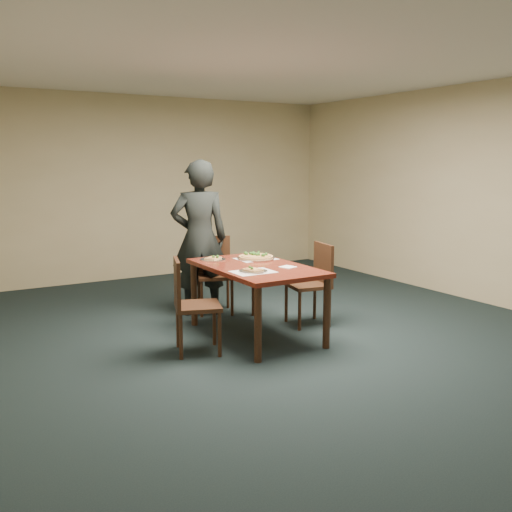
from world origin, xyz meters
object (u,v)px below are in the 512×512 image
chair_left (189,300)px  pizza_pan (256,257)px  chair_right (314,279)px  slice_plate_near (253,271)px  dining_table (256,274)px  slice_plate_far (213,259)px  chair_far (214,269)px  diner (199,238)px

chair_left → pizza_pan: bearing=-46.1°
chair_right → slice_plate_near: 1.07m
dining_table → slice_plate_far: (-0.23, 0.53, 0.10)m
chair_far → diner: (-0.20, -0.03, 0.40)m
chair_left → chair_right: size_ratio=1.00×
chair_left → diner: bearing=-10.4°
dining_table → pizza_pan: 0.42m
dining_table → chair_far: chair_far is taller
chair_far → pizza_pan: size_ratio=2.18×
dining_table → chair_right: bearing=4.2°
chair_far → diner: diner is taller
dining_table → pizza_pan: (0.21, 0.35, 0.12)m
dining_table → chair_far: bearing=86.0°
slice_plate_far → pizza_pan: bearing=-22.4°
chair_right → slice_plate_near: bearing=-61.2°
chair_far → chair_left: (-0.89, -1.26, 0.00)m
chair_left → diner: (0.69, 1.23, 0.40)m
pizza_pan → slice_plate_near: bearing=-122.8°
chair_far → chair_right: (0.71, -1.07, 0.00)m
chair_left → diner: diner is taller
slice_plate_far → chair_right: bearing=-24.8°
diner → chair_right: bearing=149.8°
diner → slice_plate_near: (-0.07, -1.38, -0.15)m
chair_far → dining_table: bearing=-73.9°
diner → pizza_pan: (0.33, -0.76, -0.14)m
dining_table → chair_left: 0.83m
slice_plate_near → chair_right: bearing=18.7°
dining_table → diner: bearing=96.3°
chair_left → diner: 1.47m
diner → pizza_pan: diner is taller
slice_plate_near → diner: bearing=86.9°
slice_plate_near → chair_left: bearing=166.6°
dining_table → chair_right: 0.80m
chair_left → slice_plate_near: 0.68m
diner → slice_plate_far: size_ratio=6.53×
slice_plate_far → slice_plate_near: bearing=-87.7°
dining_table → chair_right: (0.79, 0.06, -0.14)m
chair_left → chair_right: (1.60, 0.19, 0.00)m
chair_left → slice_plate_far: chair_left is taller
slice_plate_far → chair_far: bearing=62.8°
slice_plate_near → chair_far: bearing=78.9°
chair_left → chair_right: 1.61m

